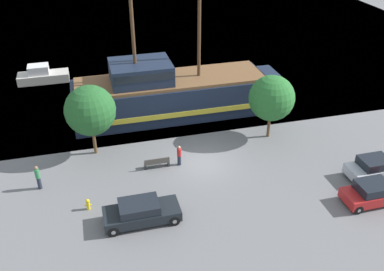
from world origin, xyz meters
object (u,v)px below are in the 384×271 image
Objects in this scene: fire_hydrant at (88,204)px; pedestrian_walking_near at (179,155)px; moored_boat_dockside at (42,75)px; pedestrian_walking_far at (38,177)px; parked_car_curb_front at (141,212)px; parked_car_curb_rear at (374,168)px; bench_promenade_east at (157,163)px; pirate_ship at (170,93)px; parked_car_curb_mid at (373,193)px.

fire_hydrant is 7.43m from pedestrian_walking_near.
moored_boat_dockside is 18.55m from pedestrian_walking_far.
parked_car_curb_front is 1.19× the size of parked_car_curb_rear.
parked_car_curb_rear is at bearing 1.34° from parked_car_curb_front.
bench_promenade_east is at bearing 33.85° from fire_hydrant.
pirate_ship is 8.14m from pedestrian_walking_near.
parked_car_curb_mid is at bearing -7.56° from parked_car_curb_front.
pedestrian_walking_far is (-22.27, 4.56, 0.15)m from parked_car_curb_rear.
parked_car_curb_front is (-4.65, -13.27, -1.21)m from pirate_ship.
pirate_ship reaches higher than fire_hydrant.
parked_car_curb_mid is at bearing -126.35° from parked_car_curb_rear.
parked_car_curb_front is (6.47, -23.48, 0.06)m from moored_boat_dockside.
fire_hydrant is at bearing -146.15° from bench_promenade_east.
parked_car_curb_mid is (9.86, -15.20, -1.22)m from pirate_ship.
pedestrian_walking_near is at bearing -97.58° from pirate_ship.
parked_car_curb_front is at bearing -109.32° from pirate_ship.
pedestrian_walking_far is (-20.57, 6.86, 0.19)m from parked_car_curb_mid.
pedestrian_walking_near is at bearing -0.84° from bench_promenade_east.
moored_boat_dockside is 32.37m from parked_car_curb_rear.
pirate_ship is 13.61m from pedestrian_walking_far.
pedestrian_walking_near is at bearing 2.06° from pedestrian_walking_far.
parked_car_curb_front is at bearing -39.17° from pedestrian_walking_far.
pirate_ship reaches higher than bench_promenade_east.
pedestrian_walking_far reaches higher than parked_car_curb_mid.
parked_car_curb_front is at bearing -124.19° from pedestrian_walking_near.
parked_car_curb_mid is 14.50m from bench_promenade_east.
parked_car_curb_mid is at bearing -18.45° from pedestrian_walking_far.
pirate_ship is 11.36× the size of pedestrian_walking_near.
parked_car_curb_front is 5.97× the size of fire_hydrant.
moored_boat_dockside reaches higher than parked_car_curb_mid.
pedestrian_walking_far is at bearing 161.55° from parked_car_curb_mid.
pirate_ship is at bearing 131.87° from parked_car_curb_rear.
moored_boat_dockside reaches higher than fire_hydrant.
pirate_ship reaches higher than pedestrian_walking_near.
parked_car_curb_rear reaches higher than bench_promenade_east.
pirate_ship is 9.91× the size of bench_promenade_east.
pedestrian_walking_near reaches higher than parked_car_curb_mid.
pedestrian_walking_far is (0.41, -18.55, 0.25)m from moored_boat_dockside.
moored_boat_dockside is (-11.12, 10.21, -1.28)m from pirate_ship.
moored_boat_dockside is 24.36m from parked_car_curb_front.
pirate_ship is 23.42× the size of fire_hydrant.
parked_car_curb_rear is 5.03× the size of fire_hydrant.
fire_hydrant is 0.49× the size of pedestrian_walking_near.
moored_boat_dockside is at bearing 99.05° from fire_hydrant.
parked_car_curb_front is 3.63m from fire_hydrant.
moored_boat_dockside is at bearing 118.94° from pedestrian_walking_near.
parked_car_curb_mid is at bearing -29.94° from bench_promenade_east.
parked_car_curb_mid reaches higher than parked_car_curb_front.
pirate_ship is at bearing -42.56° from moored_boat_dockside.
parked_car_curb_rear is (11.55, -12.89, -1.18)m from pirate_ship.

